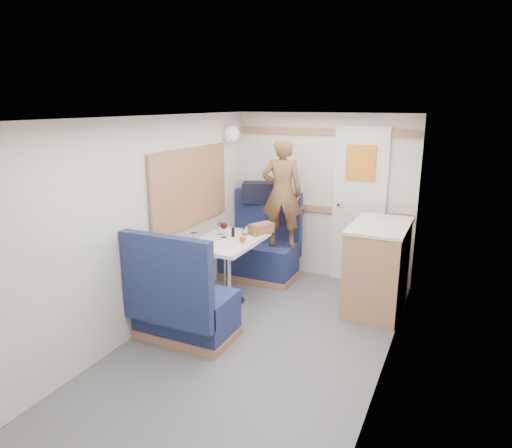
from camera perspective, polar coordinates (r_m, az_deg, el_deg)
The scene contains 27 objects.
floor at distance 4.00m, azimuth -2.01°, elevation -16.89°, with size 4.50×4.50×0.00m, color #515156.
ceiling at distance 3.40m, azimuth -2.32°, elevation 13.06°, with size 4.50×4.50×0.00m, color silver.
wall_back at distance 5.61m, azimuth 8.34°, elevation 3.36°, with size 2.20×0.02×2.00m, color silver.
wall_left at distance 4.18m, azimuth -15.73°, elevation -1.07°, with size 0.02×4.50×2.00m, color silver.
wall_right at distance 3.26m, azimuth 15.46°, elevation -5.58°, with size 0.02×4.50×2.00m, color silver.
oak_trim_low at distance 5.62m, azimuth 8.22°, elevation 1.83°, with size 2.15×0.02×0.08m, color #8E5940.
oak_trim_high at distance 5.49m, azimuth 8.59°, elevation 11.32°, with size 2.15×0.02×0.08m, color #8E5940.
side_window at distance 4.89m, azimuth -8.18°, elevation 4.64°, with size 0.04×1.30×0.72m, color #A3AB91.
rear_door at distance 5.48m, azimuth 12.73°, elevation 2.57°, with size 0.62×0.12×1.86m.
dinette_table at distance 4.84m, azimuth -3.59°, elevation -3.70°, with size 0.62×0.92×0.72m.
bench_far at distance 5.66m, azimuth 0.62°, elevation -3.72°, with size 0.90×0.59×1.05m.
bench_near at distance 4.26m, azimuth -9.16°, elevation -10.43°, with size 0.90×0.59×1.05m.
ledge at distance 5.73m, azimuth 1.68°, elevation 2.53°, with size 0.90×0.14×0.04m, color #8E5940.
dome_light at distance 5.54m, azimuth -3.16°, elevation 11.18°, with size 0.20×0.20×0.20m, color white.
galley_counter at distance 4.92m, azimuth 14.90°, elevation -5.12°, with size 0.57×0.92×0.92m.
person at distance 5.31m, azimuth 3.27°, elevation 3.90°, with size 0.47×0.31×1.29m, color brown.
duffel_bag at distance 5.74m, azimuth 0.92°, elevation 4.01°, with size 0.52×0.25×0.25m, color black.
tray at distance 4.56m, azimuth -4.60°, elevation -2.75°, with size 0.28×0.36×0.02m, color white.
orange_fruit at distance 4.61m, azimuth -1.68°, elevation -1.95°, with size 0.07×0.07×0.07m, color #E15D0A.
cheese_block at distance 4.48m, azimuth -5.89°, elevation -2.73°, with size 0.11×0.07×0.04m, color #EDE189.
wine_glass at distance 4.84m, azimuth -4.03°, elevation -0.29°, with size 0.08×0.08×0.17m.
tumbler_left at distance 4.65m, azimuth -7.76°, elevation -1.82°, with size 0.08×0.08×0.12m, color white.
tumbler_mid at distance 4.99m, azimuth -4.40°, elevation -0.58°, with size 0.08×0.08×0.12m, color white.
tumbler_right at distance 4.95m, azimuth -1.38°, elevation -0.77°, with size 0.06×0.06×0.10m, color white.
beer_glass at distance 4.88m, azimuth -0.01°, elevation -1.01°, with size 0.06×0.06×0.10m, color #8A5814.
pepper_grinder at distance 4.88m, azimuth -2.89°, elevation -1.03°, with size 0.04×0.04×0.10m, color black.
bread_loaf at distance 5.01m, azimuth 0.67°, elevation -0.54°, with size 0.14×0.26×0.11m, color brown.
Camera 1 is at (1.55, -3.03, 2.11)m, focal length 32.00 mm.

